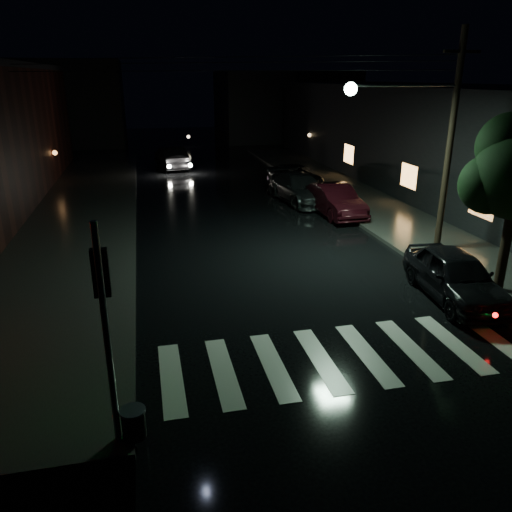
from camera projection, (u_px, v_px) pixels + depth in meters
ground at (227, 384)px, 11.18m from camera, size 120.00×120.00×0.00m
sidewalk_left at (69, 224)px, 22.96m from camera, size 6.00×44.00×0.15m
sidewalk_right at (371, 207)px, 26.07m from camera, size 4.00×44.00×0.15m
building_right at (453, 138)px, 30.20m from camera, size 10.00×40.00×6.00m
building_far_left at (50, 103)px, 49.03m from camera, size 14.00×10.00×8.00m
building_far_right at (284, 106)px, 54.18m from camera, size 14.00×10.00×7.00m
crosswalk at (344, 357)px, 12.26m from camera, size 9.00×3.00×0.01m
signal_pole_corner at (120, 372)px, 8.87m from camera, size 0.68×0.61×4.20m
utility_pole at (435, 133)px, 17.87m from camera, size 4.92×0.44×8.00m
parked_car_a at (455, 275)px, 15.25m from camera, size 2.23×4.62×1.52m
parked_car_b at (335, 200)px, 24.50m from camera, size 1.80×4.66×1.52m
parked_car_c at (300, 188)px, 27.11m from camera, size 2.80×5.48×1.52m
parked_car_d at (295, 177)px, 30.70m from camera, size 2.86×5.11×1.35m
oncoming_car at (171, 158)px, 37.02m from camera, size 2.37×5.12×1.63m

